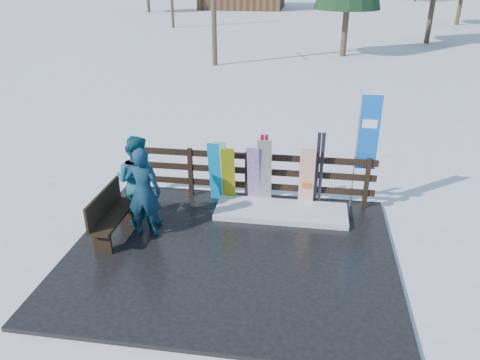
% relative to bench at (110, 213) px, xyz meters
% --- Properties ---
extents(ground, '(700.00, 700.00, 0.00)m').
position_rel_bench_xyz_m(ground, '(2.39, -0.21, -0.60)').
color(ground, white).
rests_on(ground, ground).
extents(deck, '(6.00, 5.00, 0.08)m').
position_rel_bench_xyz_m(deck, '(2.39, -0.21, -0.56)').
color(deck, black).
rests_on(deck, ground).
extents(fence, '(5.60, 0.10, 1.15)m').
position_rel_bench_xyz_m(fence, '(2.39, 1.99, 0.14)').
color(fence, black).
rests_on(fence, deck).
extents(snow_patch, '(2.79, 1.00, 0.12)m').
position_rel_bench_xyz_m(snow_patch, '(3.21, 1.39, -0.46)').
color(snow_patch, white).
rests_on(snow_patch, deck).
extents(bench, '(0.41, 1.50, 0.97)m').
position_rel_bench_xyz_m(bench, '(0.00, 0.00, 0.00)').
color(bench, black).
rests_on(bench, deck).
extents(snowboard_0, '(0.26, 0.31, 1.44)m').
position_rel_bench_xyz_m(snowboard_0, '(1.70, 1.77, 0.21)').
color(snowboard_0, '#0794D0').
rests_on(snowboard_0, deck).
extents(snowboard_1, '(0.27, 0.32, 1.49)m').
position_rel_bench_xyz_m(snowboard_1, '(1.85, 1.77, 0.23)').
color(snowboard_1, white).
rests_on(snowboard_1, deck).
extents(snowboard_2, '(0.29, 0.26, 1.33)m').
position_rel_bench_xyz_m(snowboard_2, '(2.01, 1.77, 0.15)').
color(snowboard_2, '#E4E402').
rests_on(snowboard_2, deck).
extents(snowboard_3, '(0.26, 0.34, 1.40)m').
position_rel_bench_xyz_m(snowboard_3, '(2.55, 1.77, 0.18)').
color(snowboard_3, silver).
rests_on(snowboard_3, deck).
extents(snowboard_4, '(0.30, 0.32, 1.57)m').
position_rel_bench_xyz_m(snowboard_4, '(2.80, 1.77, 0.27)').
color(snowboard_4, black).
rests_on(snowboard_4, deck).
extents(snowboard_5, '(0.33, 0.24, 1.43)m').
position_rel_bench_xyz_m(snowboard_5, '(3.71, 1.77, 0.20)').
color(snowboard_5, white).
rests_on(snowboard_5, deck).
extents(ski_pair_a, '(0.16, 0.29, 1.66)m').
position_rel_bench_xyz_m(ski_pair_a, '(2.79, 1.84, 0.32)').
color(ski_pair_a, maroon).
rests_on(ski_pair_a, deck).
extents(ski_pair_b, '(0.17, 0.24, 1.77)m').
position_rel_bench_xyz_m(ski_pair_b, '(3.96, 1.84, 0.37)').
color(ski_pair_b, black).
rests_on(ski_pair_b, deck).
extents(rental_flag, '(0.45, 0.04, 2.60)m').
position_rel_bench_xyz_m(rental_flag, '(4.86, 2.04, 1.09)').
color(rental_flag, silver).
rests_on(rental_flag, deck).
extents(person_front, '(0.70, 0.49, 1.83)m').
position_rel_bench_xyz_m(person_front, '(0.65, 0.17, 0.40)').
color(person_front, '#113D4F').
rests_on(person_front, deck).
extents(person_back, '(1.00, 0.82, 1.89)m').
position_rel_bench_xyz_m(person_back, '(0.37, 0.61, 0.43)').
color(person_back, '#124A5D').
rests_on(person_back, deck).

